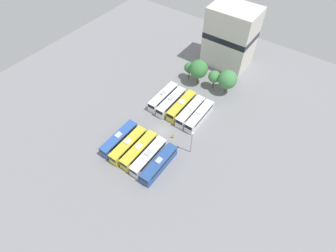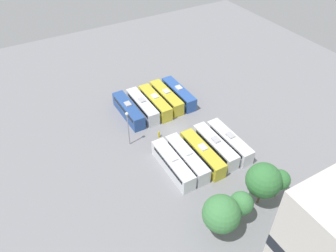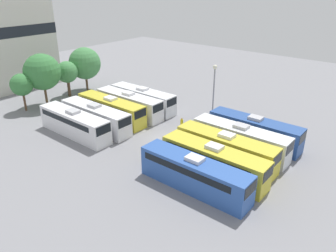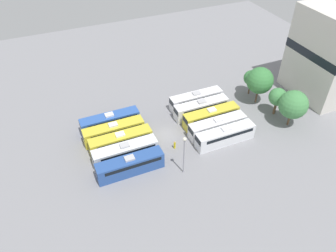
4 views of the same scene
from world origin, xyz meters
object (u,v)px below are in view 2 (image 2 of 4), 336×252
(bus_8, at_px, (187,158))
(tree_0, at_px, (280,180))
(bus_7, at_px, (202,154))
(bus_9, at_px, (173,164))
(bus_3, at_px, (142,106))
(worker_person, at_px, (159,134))
(light_pole, at_px, (128,123))
(tree_2, at_px, (241,203))
(bus_0, at_px, (179,94))
(tree_3, at_px, (221,214))
(bus_2, at_px, (155,102))
(bus_5, at_px, (229,142))
(bus_1, at_px, (166,97))
(bus_6, at_px, (215,146))
(tree_1, at_px, (264,180))
(bus_4, at_px, (128,110))

(bus_8, relative_size, tree_0, 1.98)
(bus_7, height_order, bus_9, same)
(bus_3, bearing_deg, worker_person, 84.45)
(light_pole, bearing_deg, tree_2, 106.70)
(tree_2, bearing_deg, tree_0, -176.13)
(bus_0, bearing_deg, tree_3, 68.41)
(bus_2, bearing_deg, bus_3, -2.04)
(bus_0, height_order, bus_2, same)
(bus_9, xyz_separation_m, worker_person, (-2.17, -9.11, -0.92))
(tree_3, bearing_deg, bus_9, -92.00)
(bus_2, bearing_deg, bus_5, 108.66)
(bus_1, distance_m, bus_3, 6.08)
(bus_5, bearing_deg, tree_2, 57.08)
(tree_0, bearing_deg, bus_1, -85.27)
(bus_6, distance_m, tree_1, 13.35)
(bus_2, xyz_separation_m, bus_4, (6.23, -0.30, 0.00))
(bus_1, distance_m, tree_1, 31.24)
(bus_2, xyz_separation_m, bus_3, (3.01, -0.11, 0.00))
(light_pole, relative_size, tree_3, 1.02)
(bus_1, bearing_deg, tree_3, 73.46)
(bus_5, bearing_deg, bus_0, -90.19)
(bus_6, height_order, tree_3, tree_3)
(bus_0, relative_size, bus_9, 1.00)
(bus_8, distance_m, tree_0, 16.02)
(bus_8, xyz_separation_m, tree_1, (-5.53, 12.71, 3.68))
(bus_6, distance_m, bus_9, 9.16)
(bus_7, height_order, light_pole, light_pole)
(bus_0, xyz_separation_m, light_pole, (15.93, 7.96, 3.56))
(bus_0, xyz_separation_m, bus_1, (3.14, -0.15, 0.00))
(bus_3, height_order, light_pole, light_pole)
(bus_3, relative_size, tree_0, 1.98)
(worker_person, relative_size, tree_3, 0.22)
(bus_9, bearing_deg, bus_0, -124.06)
(bus_0, xyz_separation_m, bus_6, (3.09, 18.05, 0.00))
(bus_5, distance_m, light_pole, 19.34)
(tree_0, bearing_deg, bus_0, -90.98)
(bus_1, bearing_deg, tree_2, 80.03)
(bus_0, xyz_separation_m, bus_4, (12.43, -0.06, 0.00))
(bus_3, xyz_separation_m, bus_6, (-6.12, 17.92, 0.00))
(worker_person, distance_m, light_pole, 7.45)
(bus_2, distance_m, tree_3, 32.76)
(worker_person, distance_m, tree_1, 23.19)
(bus_3, xyz_separation_m, tree_1, (-5.37, 30.73, 3.68))
(bus_7, xyz_separation_m, bus_9, (5.96, -0.41, 0.00))
(bus_7, height_order, tree_1, tree_1)
(bus_1, bearing_deg, bus_7, 80.42)
(bus_7, bearing_deg, tree_2, 79.49)
(tree_2, bearing_deg, bus_9, -75.78)
(bus_4, relative_size, worker_person, 6.90)
(bus_1, relative_size, tree_2, 1.89)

